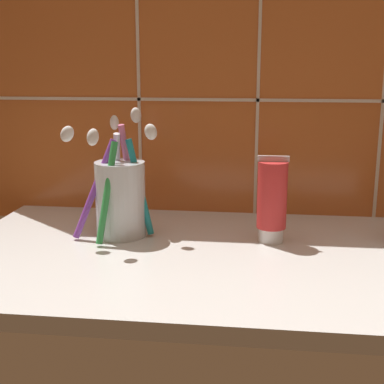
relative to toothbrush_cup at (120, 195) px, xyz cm
name	(u,v)px	position (x,y,z in cm)	size (l,w,h in cm)	color
sink_counter	(238,261)	(16.87, -5.40, -6.91)	(75.40, 39.95, 2.00)	silver
tile_wall_backsplash	(247,58)	(16.87, 14.82, 18.79)	(85.40, 1.72, 53.37)	#C6662D
toothbrush_cup	(120,195)	(0.00, 0.00, 0.00)	(13.11, 12.80, 17.94)	silver
toothpaste_tube	(272,200)	(21.06, 0.00, -0.07)	(4.21, 4.01, 11.91)	white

